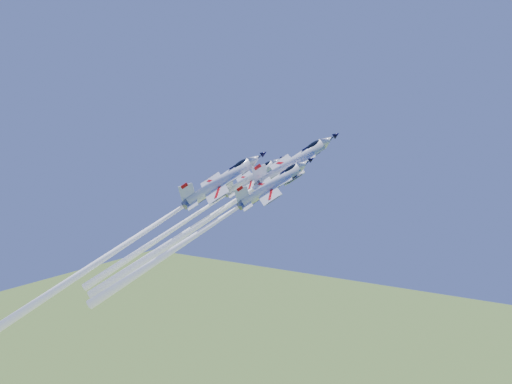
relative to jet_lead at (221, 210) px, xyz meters
The scene contains 4 objects.
jet_lead is the anchor object (origin of this frame).
jet_left 9.42m from the jet_lead, 168.99° to the left, with size 26.13×25.57×31.06m.
jet_right 6.00m from the jet_lead, 80.81° to the right, with size 26.92×25.93×31.21m.
jet_slot 20.59m from the jet_lead, 144.20° to the right, with size 37.85×37.54×45.94m.
Camera 1 is at (55.58, -88.84, 115.55)m, focal length 40.00 mm.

